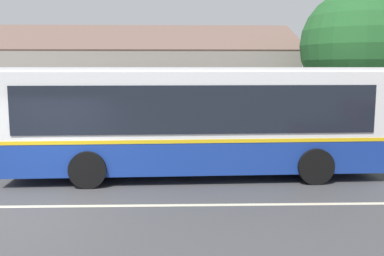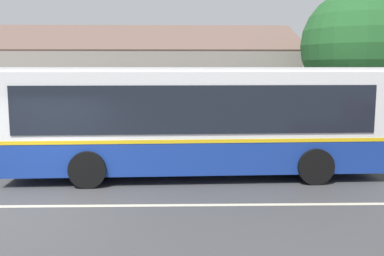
{
  "view_description": "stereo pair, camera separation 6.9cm",
  "coord_description": "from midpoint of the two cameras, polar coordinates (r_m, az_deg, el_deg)",
  "views": [
    {
      "loc": [
        3.15,
        -9.62,
        3.16
      ],
      "look_at": [
        3.5,
        3.1,
        1.39
      ],
      "focal_mm": 40.0,
      "sensor_mm": 36.0,
      "label": 1
    },
    {
      "loc": [
        3.21,
        -9.63,
        3.16
      ],
      "look_at": [
        3.5,
        3.1,
        1.39
      ],
      "focal_mm": 40.0,
      "sensor_mm": 36.0,
      "label": 2
    }
  ],
  "objects": [
    {
      "name": "bench_down_street",
      "position": [
        15.36,
        -1.61,
        -1.79
      ],
      "size": [
        1.74,
        0.51,
        0.94
      ],
      "color": "brown",
      "rests_on": "sidewalk_far"
    },
    {
      "name": "ground_plane",
      "position": [
        10.62,
        -18.95,
        -9.85
      ],
      "size": [
        300.0,
        300.0,
        0.0
      ],
      "primitive_type": "plane",
      "color": "#424244"
    },
    {
      "name": "community_building",
      "position": [
        23.49,
        -14.28,
        5.01
      ],
      "size": [
        21.71,
        8.41,
        6.44
      ],
      "color": "gray",
      "rests_on": "ground"
    },
    {
      "name": "sidewalk_far",
      "position": [
        16.24,
        -12.59,
        -3.23
      ],
      "size": [
        60.0,
        3.0,
        0.15
      ],
      "primitive_type": "cube",
      "color": "gray",
      "rests_on": "ground"
    },
    {
      "name": "bench_by_building",
      "position": [
        16.01,
        -19.59,
        -1.89
      ],
      "size": [
        1.55,
        0.51,
        0.94
      ],
      "color": "brown",
      "rests_on": "sidewalk_far"
    },
    {
      "name": "transit_bus",
      "position": [
        12.62,
        0.44,
        1.34
      ],
      "size": [
        10.74,
        3.03,
        3.2
      ],
      "color": "navy",
      "rests_on": "ground"
    },
    {
      "name": "lane_divider_stripe",
      "position": [
        10.62,
        -18.96,
        -9.83
      ],
      "size": [
        60.0,
        0.16,
        0.01
      ],
      "primitive_type": "cube",
      "color": "beige",
      "rests_on": "ground"
    },
    {
      "name": "street_tree_primary",
      "position": [
        17.9,
        21.44,
        10.16
      ],
      "size": [
        4.36,
        4.36,
        6.23
      ],
      "color": "#4C3828",
      "rests_on": "ground"
    }
  ]
}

